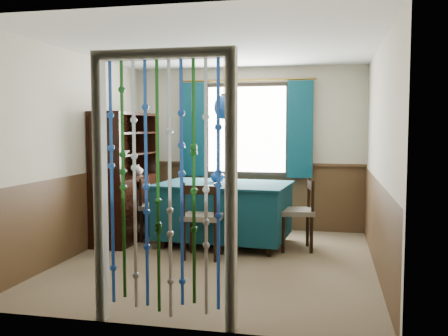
% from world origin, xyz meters
% --- Properties ---
extents(floor, '(4.00, 4.00, 0.00)m').
position_xyz_m(floor, '(0.00, 0.00, 0.00)').
color(floor, brown).
rests_on(floor, ground).
extents(ceiling, '(4.00, 4.00, 0.00)m').
position_xyz_m(ceiling, '(0.00, 0.00, 2.50)').
color(ceiling, silver).
rests_on(ceiling, ground).
extents(wall_back, '(3.60, 0.00, 3.60)m').
position_xyz_m(wall_back, '(0.00, 2.00, 1.25)').
color(wall_back, '#B9AF97').
rests_on(wall_back, ground).
extents(wall_front, '(3.60, 0.00, 3.60)m').
position_xyz_m(wall_front, '(0.00, -2.00, 1.25)').
color(wall_front, '#B9AF97').
rests_on(wall_front, ground).
extents(wall_left, '(0.00, 4.00, 4.00)m').
position_xyz_m(wall_left, '(-1.80, 0.00, 1.25)').
color(wall_left, '#B9AF97').
rests_on(wall_left, ground).
extents(wall_right, '(0.00, 4.00, 4.00)m').
position_xyz_m(wall_right, '(1.80, 0.00, 1.25)').
color(wall_right, '#B9AF97').
rests_on(wall_right, ground).
extents(wainscot_back, '(3.60, 0.00, 3.60)m').
position_xyz_m(wainscot_back, '(0.00, 1.99, 0.50)').
color(wainscot_back, '#422C19').
rests_on(wainscot_back, ground).
extents(wainscot_front, '(3.60, 0.00, 3.60)m').
position_xyz_m(wainscot_front, '(0.00, -1.99, 0.50)').
color(wainscot_front, '#422C19').
rests_on(wainscot_front, ground).
extents(wainscot_left, '(0.00, 4.00, 4.00)m').
position_xyz_m(wainscot_left, '(-1.79, 0.00, 0.50)').
color(wainscot_left, '#422C19').
rests_on(wainscot_left, ground).
extents(wainscot_right, '(0.00, 4.00, 4.00)m').
position_xyz_m(wainscot_right, '(1.79, 0.00, 0.50)').
color(wainscot_right, '#422C19').
rests_on(wainscot_right, ground).
extents(window, '(1.32, 0.12, 1.42)m').
position_xyz_m(window, '(0.00, 1.95, 1.55)').
color(window, black).
rests_on(window, wall_back).
extents(doorway, '(1.16, 0.12, 2.18)m').
position_xyz_m(doorway, '(0.00, -1.94, 1.05)').
color(doorway, silver).
rests_on(doorway, ground).
extents(dining_table, '(1.82, 1.33, 0.83)m').
position_xyz_m(dining_table, '(-0.12, 0.85, 0.48)').
color(dining_table, '#0C323F').
rests_on(dining_table, floor).
extents(chair_near, '(0.48, 0.46, 0.94)m').
position_xyz_m(chair_near, '(-0.22, 0.10, 0.50)').
color(chair_near, black).
rests_on(chair_near, floor).
extents(chair_far, '(0.47, 0.45, 0.81)m').
position_xyz_m(chair_far, '(-0.11, 1.61, 0.43)').
color(chair_far, black).
rests_on(chair_far, floor).
extents(chair_left, '(0.46, 0.47, 0.88)m').
position_xyz_m(chair_left, '(-1.13, 0.91, 0.47)').
color(chair_left, black).
rests_on(chair_left, floor).
extents(chair_right, '(0.51, 0.52, 0.92)m').
position_xyz_m(chair_right, '(0.88, 0.78, 0.49)').
color(chair_right, black).
rests_on(chair_right, floor).
extents(sideboard, '(0.51, 1.38, 1.79)m').
position_xyz_m(sideboard, '(-1.54, 0.88, 0.62)').
color(sideboard, black).
rests_on(sideboard, floor).
extents(pendant_lamp, '(0.26, 0.26, 0.81)m').
position_xyz_m(pendant_lamp, '(-0.12, 0.85, 1.85)').
color(pendant_lamp, olive).
rests_on(pendant_lamp, ceiling).
extents(vase_table, '(0.21, 0.21, 0.18)m').
position_xyz_m(vase_table, '(-0.24, 0.98, 0.92)').
color(vase_table, navy).
rests_on(vase_table, dining_table).
extents(bowl_shelf, '(0.24, 0.24, 0.05)m').
position_xyz_m(bowl_shelf, '(-1.48, 0.64, 1.25)').
color(bowl_shelf, beige).
rests_on(bowl_shelf, sideboard).
extents(vase_sideboard, '(0.20, 0.20, 0.16)m').
position_xyz_m(vase_sideboard, '(-1.48, 1.21, 0.98)').
color(vase_sideboard, beige).
rests_on(vase_sideboard, sideboard).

